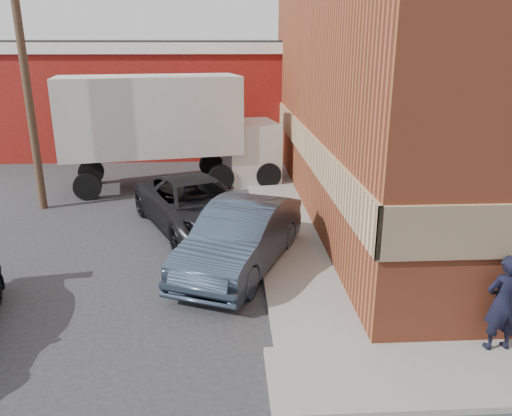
# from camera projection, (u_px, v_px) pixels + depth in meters

# --- Properties ---
(ground) EXTENTS (90.00, 90.00, 0.00)m
(ground) POSITION_uv_depth(u_px,v_px,m) (291.00, 352.00, 9.16)
(ground) COLOR #28282B
(ground) RESTS_ON ground
(brick_building) EXTENTS (14.25, 18.25, 9.36)m
(brick_building) POSITION_uv_depth(u_px,v_px,m) (512.00, 67.00, 16.72)
(brick_building) COLOR #974127
(brick_building) RESTS_ON ground
(sidewalk_west) EXTENTS (1.80, 18.00, 0.12)m
(sidewalk_west) POSITION_uv_depth(u_px,v_px,m) (276.00, 202.00, 17.72)
(sidewalk_west) COLOR gray
(sidewalk_west) RESTS_ON ground
(warehouse) EXTENTS (16.30, 8.30, 5.60)m
(warehouse) POSITION_uv_depth(u_px,v_px,m) (136.00, 95.00, 26.95)
(warehouse) COLOR maroon
(warehouse) RESTS_ON ground
(utility_pole) EXTENTS (2.00, 0.26, 9.00)m
(utility_pole) POSITION_uv_depth(u_px,v_px,m) (24.00, 66.00, 15.82)
(utility_pole) COLOR #4E3827
(utility_pole) RESTS_ON ground
(man) EXTENTS (0.70, 0.50, 1.82)m
(man) POSITION_uv_depth(u_px,v_px,m) (503.00, 303.00, 8.81)
(man) COLOR black
(man) RESTS_ON sidewalk_south
(sedan) EXTENTS (3.60, 5.33, 1.66)m
(sedan) POSITION_uv_depth(u_px,v_px,m) (241.00, 237.00, 12.40)
(sedan) COLOR #2D394B
(sedan) RESTS_ON ground
(suv_a) EXTENTS (4.67, 6.21, 1.57)m
(suv_a) POSITION_uv_depth(u_px,v_px,m) (197.00, 205.00, 15.02)
(suv_a) COLOR black
(suv_a) RESTS_ON ground
(box_truck) EXTENTS (9.03, 4.17, 4.30)m
(box_truck) POSITION_uv_depth(u_px,v_px,m) (173.00, 124.00, 19.28)
(box_truck) COLOR silver
(box_truck) RESTS_ON ground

